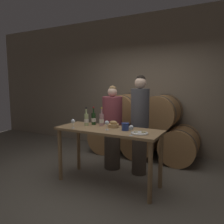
{
  "coord_description": "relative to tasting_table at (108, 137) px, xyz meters",
  "views": [
    {
      "loc": [
        1.63,
        -2.93,
        1.61
      ],
      "look_at": [
        0.0,
        0.13,
        1.15
      ],
      "focal_mm": 35.0,
      "sensor_mm": 36.0,
      "label": 1
    }
  ],
  "objects": [
    {
      "name": "wine_glass_center",
      "position": [
        0.49,
        -0.25,
        0.24
      ],
      "size": [
        0.07,
        0.07,
        0.14
      ],
      "color": "white",
      "rests_on": "tasting_table"
    },
    {
      "name": "wine_bottle_red",
      "position": [
        -0.39,
        0.18,
        0.24
      ],
      "size": [
        0.07,
        0.07,
        0.31
      ],
      "color": "#193819",
      "rests_on": "tasting_table"
    },
    {
      "name": "tasting_table",
      "position": [
        0.0,
        0.0,
        0.0
      ],
      "size": [
        1.67,
        0.63,
        0.9
      ],
      "color": "#99754C",
      "rests_on": "ground_plane"
    },
    {
      "name": "wine_glass_far_left",
      "position": [
        -0.51,
        -0.22,
        0.24
      ],
      "size": [
        0.07,
        0.07,
        0.14
      ],
      "color": "white",
      "rests_on": "tasting_table"
    },
    {
      "name": "wine_bottle_white",
      "position": [
        -0.45,
        0.05,
        0.24
      ],
      "size": [
        0.07,
        0.07,
        0.31
      ],
      "color": "#ADBC7F",
      "rests_on": "tasting_table"
    },
    {
      "name": "person_left",
      "position": [
        -0.25,
        0.61,
        0.02
      ],
      "size": [
        0.37,
        0.37,
        1.57
      ],
      "color": "#4C4238",
      "rests_on": "ground_plane"
    },
    {
      "name": "bread_basket",
      "position": [
        0.02,
        0.14,
        0.17
      ],
      "size": [
        0.18,
        0.18,
        0.11
      ],
      "color": "tan",
      "rests_on": "tasting_table"
    },
    {
      "name": "stone_wall_back",
      "position": [
        0.0,
        2.07,
        0.83
      ],
      "size": [
        10.0,
        0.12,
        3.2
      ],
      "color": "gray",
      "rests_on": "ground_plane"
    },
    {
      "name": "blue_crock",
      "position": [
        0.29,
        0.02,
        0.2
      ],
      "size": [
        0.12,
        0.12,
        0.11
      ],
      "color": "navy",
      "rests_on": "tasting_table"
    },
    {
      "name": "wine_glass_left",
      "position": [
        0.02,
        -0.08,
        0.24
      ],
      "size": [
        0.07,
        0.07,
        0.14
      ],
      "color": "white",
      "rests_on": "tasting_table"
    },
    {
      "name": "wine_bottle_rose",
      "position": [
        -0.21,
        0.15,
        0.24
      ],
      "size": [
        0.07,
        0.07,
        0.31
      ],
      "color": "#BC8E93",
      "rests_on": "tasting_table"
    },
    {
      "name": "ground_plane",
      "position": [
        0.0,
        0.0,
        -0.77
      ],
      "size": [
        10.0,
        10.0,
        0.0
      ],
      "primitive_type": "plane",
      "color": "#665E51"
    },
    {
      "name": "cheese_plate",
      "position": [
        0.56,
        -0.08,
        0.14
      ],
      "size": [
        0.24,
        0.24,
        0.04
      ],
      "color": "white",
      "rests_on": "tasting_table"
    },
    {
      "name": "barrel_stack",
      "position": [
        0.0,
        1.54,
        -0.15
      ],
      "size": [
        2.37,
        0.83,
        1.38
      ],
      "color": "#9E7042",
      "rests_on": "ground_plane"
    },
    {
      "name": "person_right",
      "position": [
        0.29,
        0.61,
        0.14
      ],
      "size": [
        0.32,
        0.32,
        1.75
      ],
      "color": "#4C4238",
      "rests_on": "ground_plane"
    }
  ]
}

